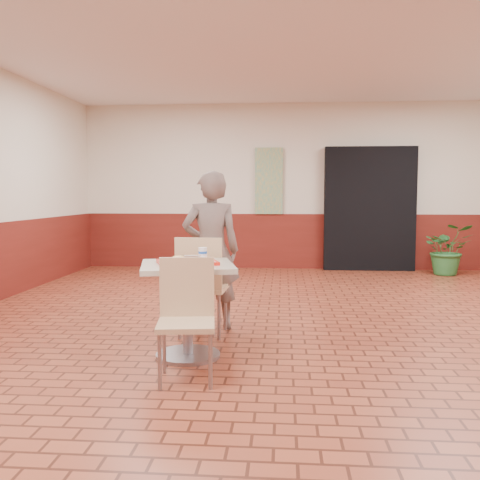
# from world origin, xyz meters

# --- Properties ---
(room_shell) EXTENTS (8.01, 10.01, 3.01)m
(room_shell) POSITION_xyz_m (0.00, 0.00, 1.50)
(room_shell) COLOR brown
(room_shell) RESTS_ON ground
(wainscot_band) EXTENTS (8.00, 10.00, 1.00)m
(wainscot_band) POSITION_xyz_m (0.00, 0.00, 0.50)
(wainscot_band) COLOR #5F1912
(wainscot_band) RESTS_ON ground
(corridor_doorway) EXTENTS (1.60, 0.22, 2.20)m
(corridor_doorway) POSITION_xyz_m (1.20, 4.88, 1.10)
(corridor_doorway) COLOR black
(corridor_doorway) RESTS_ON ground
(promo_poster) EXTENTS (0.50, 0.03, 1.20)m
(promo_poster) POSITION_xyz_m (-0.60, 4.94, 1.60)
(promo_poster) COLOR gray
(promo_poster) RESTS_ON wainscot_band
(main_table) EXTENTS (0.75, 0.75, 0.79)m
(main_table) POSITION_xyz_m (-1.13, -0.46, 0.53)
(main_table) COLOR #BAB096
(main_table) RESTS_ON ground
(chair_main_front) EXTENTS (0.46, 0.46, 0.89)m
(chair_main_front) POSITION_xyz_m (-1.04, -0.97, 0.50)
(chair_main_front) COLOR tan
(chair_main_front) RESTS_ON ground
(chair_main_back) EXTENTS (0.47, 0.47, 0.97)m
(chair_main_back) POSITION_xyz_m (-1.11, 0.19, 0.54)
(chair_main_back) COLOR #DEB885
(chair_main_back) RESTS_ON ground
(customer) EXTENTS (0.65, 0.49, 1.60)m
(customer) POSITION_xyz_m (-1.06, 0.52, 0.80)
(customer) COLOR #715F58
(customer) RESTS_ON ground
(serving_tray) EXTENTS (0.48, 0.37, 0.03)m
(serving_tray) POSITION_xyz_m (-1.13, -0.46, 0.81)
(serving_tray) COLOR red
(serving_tray) RESTS_ON main_table
(ring_donut) EXTENTS (0.11, 0.11, 0.03)m
(ring_donut) POSITION_xyz_m (-1.21, -0.42, 0.84)
(ring_donut) COLOR #ECB556
(ring_donut) RESTS_ON serving_tray
(long_john_donut) EXTENTS (0.16, 0.09, 0.05)m
(long_john_donut) POSITION_xyz_m (-1.08, -0.51, 0.84)
(long_john_donut) COLOR #DD8440
(long_john_donut) RESTS_ON serving_tray
(paper_cup) EXTENTS (0.07, 0.07, 0.09)m
(paper_cup) POSITION_xyz_m (-1.02, -0.33, 0.87)
(paper_cup) COLOR white
(paper_cup) RESTS_ON serving_tray
(potted_plant) EXTENTS (0.84, 0.75, 0.87)m
(potted_plant) POSITION_xyz_m (2.44, 4.40, 0.44)
(potted_plant) COLOR #2E7434
(potted_plant) RESTS_ON ground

